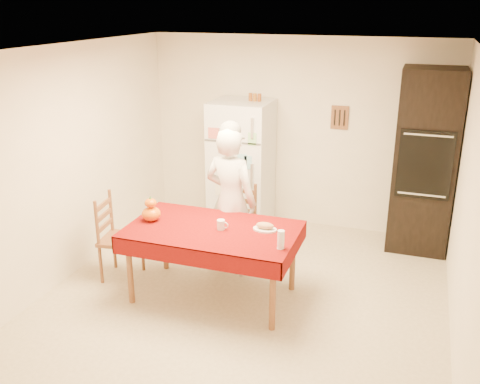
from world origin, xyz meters
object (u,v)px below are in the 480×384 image
at_px(oven_cabinet, 425,162).
at_px(dining_table, 213,235).
at_px(seated_woman, 231,201).
at_px(bread_plate, 265,229).
at_px(chair_left, 115,234).
at_px(wine_glass, 281,240).
at_px(pumpkin_lower, 151,214).
at_px(refrigerator, 241,165).
at_px(chair_far, 237,220).
at_px(coffee_mug, 221,225).

relative_size(oven_cabinet, dining_table, 1.29).
distance_m(seated_woman, bread_plate, 0.71).
xyz_separation_m(chair_left, wine_glass, (1.93, -0.27, 0.34)).
xyz_separation_m(oven_cabinet, pumpkin_lower, (-2.62, -1.94, -0.27)).
bearing_deg(seated_woman, wine_glass, 144.50).
xyz_separation_m(wine_glass, bread_plate, (-0.25, 0.35, -0.08)).
distance_m(refrigerator, dining_table, 1.91).
distance_m(oven_cabinet, bread_plate, 2.33).
distance_m(oven_cabinet, chair_far, 2.33).
height_order(oven_cabinet, coffee_mug, oven_cabinet).
relative_size(refrigerator, chair_far, 1.79).
distance_m(dining_table, seated_woman, 0.61).
xyz_separation_m(chair_left, coffee_mug, (1.26, -0.05, 0.30)).
bearing_deg(wine_glass, refrigerator, 117.51).
bearing_deg(chair_far, chair_left, -133.99).
height_order(dining_table, coffee_mug, coffee_mug).
bearing_deg(dining_table, bread_plate, 14.05).
bearing_deg(chair_far, seated_woman, -75.62).
bearing_deg(dining_table, chair_left, 177.47).
height_order(oven_cabinet, bread_plate, oven_cabinet).
bearing_deg(dining_table, pumpkin_lower, -178.95).
height_order(oven_cabinet, chair_left, oven_cabinet).
xyz_separation_m(oven_cabinet, chair_left, (-3.12, -1.87, -0.59)).
bearing_deg(pumpkin_lower, refrigerator, 79.80).
distance_m(chair_far, seated_woman, 0.41).
distance_m(chair_far, wine_glass, 1.38).
height_order(refrigerator, coffee_mug, refrigerator).
xyz_separation_m(dining_table, bread_plate, (0.51, 0.13, 0.08)).
height_order(chair_far, seated_woman, seated_woman).
relative_size(chair_far, bread_plate, 3.96).
relative_size(refrigerator, coffee_mug, 17.00).
height_order(chair_far, chair_left, same).
bearing_deg(oven_cabinet, pumpkin_lower, -143.54).
relative_size(pumpkin_lower, wine_glass, 1.12).
bearing_deg(refrigerator, bread_plate, -64.37).
distance_m(chair_far, bread_plate, 0.94).
relative_size(dining_table, coffee_mug, 17.00).
height_order(chair_left, bread_plate, chair_left).
height_order(seated_woman, coffee_mug, seated_woman).
height_order(refrigerator, dining_table, refrigerator).
xyz_separation_m(oven_cabinet, wine_glass, (-1.19, -2.14, -0.25)).
height_order(chair_left, seated_woman, seated_woman).
distance_m(oven_cabinet, coffee_mug, 2.69).
height_order(seated_woman, wine_glass, seated_woman).
bearing_deg(coffee_mug, chair_left, 177.84).
bearing_deg(wine_glass, oven_cabinet, 61.03).
distance_m(chair_far, pumpkin_lower, 1.12).
bearing_deg(pumpkin_lower, chair_far, 53.71).
distance_m(pumpkin_lower, bread_plate, 1.19).
bearing_deg(dining_table, seated_woman, 91.99).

